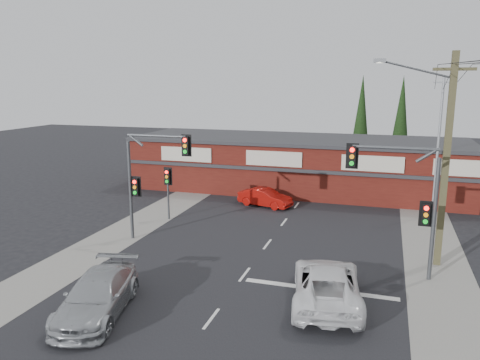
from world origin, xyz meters
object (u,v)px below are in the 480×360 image
(silver_suv, at_px, (97,295))
(shop_building, at_px, (297,163))
(utility_pole, at_px, (443,154))
(white_suv, at_px, (327,284))
(red_sedan, at_px, (265,197))

(silver_suv, bearing_deg, shop_building, 68.58)
(shop_building, relative_size, utility_pole, 2.73)
(shop_building, bearing_deg, white_suv, -75.94)
(white_suv, bearing_deg, red_sedan, -74.81)
(red_sedan, height_order, shop_building, shop_building)
(silver_suv, xyz_separation_m, shop_building, (3.25, 23.14, 1.38))
(silver_suv, xyz_separation_m, utility_pole, (12.60, 9.14, 4.64))
(shop_building, bearing_deg, silver_suv, -97.98)
(white_suv, relative_size, shop_building, 0.21)
(silver_suv, distance_m, shop_building, 23.41)
(silver_suv, bearing_deg, utility_pole, 22.52)
(red_sedan, relative_size, utility_pole, 0.39)
(white_suv, height_order, red_sedan, white_suv)
(shop_building, bearing_deg, utility_pole, -56.24)
(white_suv, relative_size, utility_pole, 0.56)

